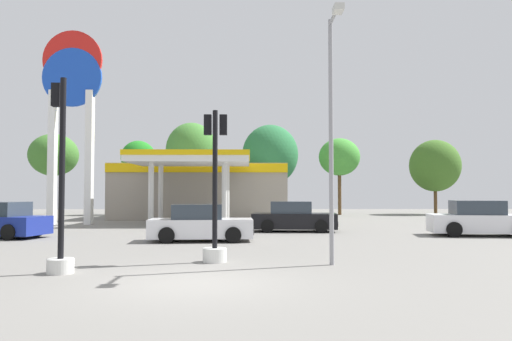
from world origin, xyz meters
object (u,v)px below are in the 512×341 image
at_px(tree_1, 138,158).
at_px(car_0, 294,218).
at_px(traffic_signal_1, 61,210).
at_px(traffic_signal_0, 215,208).
at_px(corner_streetlamp, 332,114).
at_px(tree_0, 54,155).
at_px(tree_3, 270,155).
at_px(tree_2, 191,150).
at_px(tree_4, 339,157).
at_px(station_pole_sign, 72,103).
at_px(car_3, 480,220).
at_px(tree_5, 435,166).
at_px(car_1, 201,224).

bearing_deg(tree_1, car_0, -57.24).
distance_m(car_0, traffic_signal_1, 14.10).
distance_m(traffic_signal_0, corner_streetlamp, 4.10).
distance_m(tree_0, tree_3, 18.82).
bearing_deg(tree_2, tree_4, 0.56).
distance_m(station_pole_sign, tree_1, 13.08).
bearing_deg(tree_1, traffic_signal_0, -73.40).
distance_m(car_3, traffic_signal_1, 17.69).
relative_size(car_0, tree_5, 0.66).
height_order(station_pole_sign, traffic_signal_0, station_pole_sign).
bearing_deg(car_1, tree_0, 122.46).
xyz_separation_m(traffic_signal_1, tree_2, (-0.33, 29.51, 3.89)).
distance_m(car_0, car_3, 8.38).
relative_size(car_1, corner_streetlamp, 0.62).
height_order(tree_2, tree_5, tree_2).
bearing_deg(traffic_signal_0, tree_0, 118.55).
distance_m(traffic_signal_1, tree_4, 32.16).
bearing_deg(tree_4, car_0, -107.31).
relative_size(car_0, traffic_signal_0, 1.01).
bearing_deg(traffic_signal_0, car_0, 73.46).
xyz_separation_m(station_pole_sign, traffic_signal_1, (6.09, -17.68, -5.74)).
bearing_deg(traffic_signal_0, tree_1, 106.60).
xyz_separation_m(car_0, corner_streetlamp, (0.03, -11.34, 3.32)).
xyz_separation_m(car_1, tree_5, (17.91, 23.05, 3.52)).
distance_m(tree_1, tree_5, 25.48).
height_order(tree_0, corner_streetlamp, tree_0).
height_order(tree_0, tree_2, tree_2).
bearing_deg(tree_0, station_pole_sign, -64.98).
distance_m(traffic_signal_0, tree_3, 28.60).
relative_size(tree_2, tree_4, 1.20).
xyz_separation_m(car_0, tree_5, (13.83, 18.33, 3.51)).
relative_size(car_3, tree_4, 0.71).
bearing_deg(car_3, car_0, 162.47).
distance_m(tree_0, corner_streetlamp, 35.96).
relative_size(tree_3, tree_5, 1.19).
xyz_separation_m(car_0, tree_4, (5.38, 17.25, 4.16)).
xyz_separation_m(car_1, tree_2, (-2.93, 21.84, 4.74)).
distance_m(traffic_signal_0, tree_4, 29.21).
distance_m(tree_2, corner_streetlamp, 29.35).
bearing_deg(car_0, tree_3, 91.33).
xyz_separation_m(station_pole_sign, tree_3, (12.36, 12.46, -2.18)).
height_order(car_3, traffic_signal_1, traffic_signal_1).
height_order(traffic_signal_1, tree_5, tree_5).
relative_size(tree_4, corner_streetlamp, 0.97).
relative_size(traffic_signal_1, corner_streetlamp, 0.71).
distance_m(car_3, tree_2, 25.16).
relative_size(car_1, tree_4, 0.64).
relative_size(traffic_signal_1, tree_0, 0.67).
bearing_deg(traffic_signal_0, station_pole_sign, 121.44).
distance_m(station_pole_sign, car_3, 23.12).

